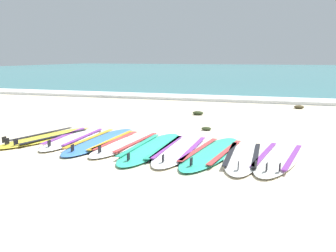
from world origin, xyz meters
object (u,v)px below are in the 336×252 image
Objects in this scene: surfboard_5 at (180,149)px; surfboard_8 at (278,157)px; surfboard_3 at (126,143)px; surfboard_1 at (74,138)px; surfboard_0 at (48,137)px; surfboard_4 at (152,148)px; surfboard_6 at (212,152)px; surfboard_7 at (243,156)px; surfboard_2 at (101,141)px.

surfboard_5 and surfboard_8 have the same top height.
surfboard_1 is at bearing 174.94° from surfboard_3.
surfboard_0 is 2.27m from surfboard_4.
surfboard_8 is at bearing -4.86° from surfboard_1.
surfboard_6 is 1.12× the size of surfboard_7.
surfboard_7 is (2.69, -0.34, 0.00)m from surfboard_2.
surfboard_1 is 0.91× the size of surfboard_4.
surfboard_6 is at bearing -7.78° from surfboard_3.
surfboard_6 is 1.06m from surfboard_8.
surfboard_8 is (1.06, -0.00, 0.00)m from surfboard_6.
surfboard_1 is 1.76m from surfboard_4.
surfboard_6 is at bearing -5.92° from surfboard_5.
surfboard_6 and surfboard_8 have the same top height.
surfboard_3 and surfboard_5 have the same top height.
surfboard_3 is 0.96× the size of surfboard_5.
surfboard_0 and surfboard_3 have the same top height.
surfboard_0 is 1.03× the size of surfboard_1.
surfboard_6 is at bearing -6.67° from surfboard_1.
surfboard_7 is 0.93× the size of surfboard_8.
surfboard_7 and surfboard_8 have the same top height.
surfboard_0 is at bearing 176.27° from surfboard_6.
surfboard_2 is 1.04× the size of surfboard_8.
surfboard_1 is 0.93× the size of surfboard_2.
surfboard_4 is at bearing -175.24° from surfboard_5.
surfboard_6 is (0.57, -0.06, -0.00)m from surfboard_5.
surfboard_3 is at bearing -5.06° from surfboard_1.
surfboard_8 is (3.23, -0.24, 0.00)m from surfboard_2.
surfboard_0 and surfboard_1 have the same top height.
surfboard_2 is 1.12× the size of surfboard_7.
surfboard_7 is at bearing -7.15° from surfboard_2.
surfboard_2 is 1.05× the size of surfboard_3.
surfboard_7 is (1.09, -0.15, 0.00)m from surfboard_5.
surfboard_7 is at bearing -169.91° from surfboard_8.
surfboard_1 is at bearing 175.14° from surfboard_8.
surfboard_8 is at bearing 10.09° from surfboard_7.
surfboard_1 and surfboard_2 have the same top height.
surfboard_4 is at bearing -10.13° from surfboard_1.
surfboard_2 is at bearing 178.23° from surfboard_3.
surfboard_2 and surfboard_8 have the same top height.
surfboard_0 is 0.95× the size of surfboard_6.
surfboard_0 is 1.68m from surfboard_3.
surfboard_1 is at bearing 173.33° from surfboard_6.
surfboard_5 is 1.63m from surfboard_8.
surfboard_1 and surfboard_5 have the same top height.
surfboard_0 and surfboard_4 have the same top height.
surfboard_0 and surfboard_7 have the same top height.
surfboard_2 and surfboard_6 have the same top height.
surfboard_1 is 3.87m from surfboard_8.
surfboard_2 is 2.18m from surfboard_6.
surfboard_7 is at bearing -10.47° from surfboard_6.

